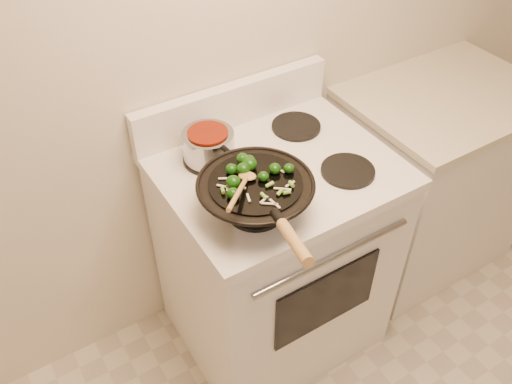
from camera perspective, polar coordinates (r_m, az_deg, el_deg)
stove at (r=2.14m, az=1.92°, el=-6.57°), size 0.78×0.67×1.08m
counter_unit at (r=2.62m, az=17.64°, el=1.36°), size 0.81×0.62×0.91m
wok at (r=1.61m, az=-0.00°, el=-0.32°), size 0.35×0.58×0.21m
stirfry at (r=1.59m, az=-0.74°, el=2.23°), size 0.24×0.25×0.04m
wooden_spoon at (r=1.53m, az=-1.45°, el=0.72°), size 0.19×0.20×0.08m
saucepan at (r=1.82m, az=-5.00°, el=4.95°), size 0.17×0.28×0.10m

